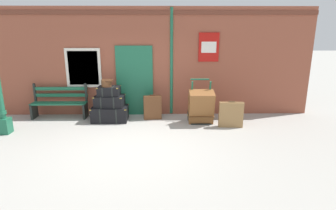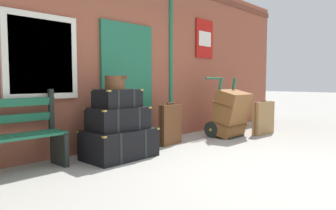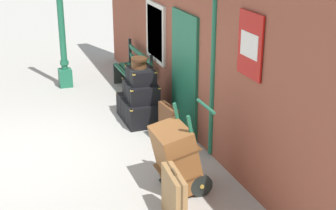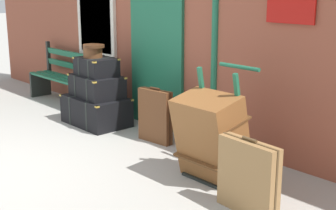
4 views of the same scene
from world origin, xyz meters
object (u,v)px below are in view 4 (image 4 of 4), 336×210
at_px(round_hatbox, 93,50).
at_px(suitcase_cream, 248,177).
at_px(steamer_trunk_base, 96,110).
at_px(large_brown_trunk, 211,137).
at_px(porters_trolley, 222,151).
at_px(steamer_trunk_top, 96,67).
at_px(suitcase_tan, 155,116).
at_px(platform_bench, 63,78).
at_px(steamer_trunk_middle, 97,86).

height_order(round_hatbox, suitcase_cream, round_hatbox).
distance_m(steamer_trunk_base, large_brown_trunk, 2.61).
bearing_deg(porters_trolley, steamer_trunk_top, 177.23).
xyz_separation_m(steamer_trunk_base, suitcase_cream, (3.35, -0.59, 0.13)).
height_order(porters_trolley, suitcase_tan, porters_trolley).
distance_m(platform_bench, porters_trolley, 4.15).
bearing_deg(steamer_trunk_middle, steamer_trunk_top, 129.83).
xyz_separation_m(large_brown_trunk, suitcase_tan, (-1.36, 0.38, -0.12)).
relative_size(steamer_trunk_top, suitcase_tan, 0.84).
distance_m(steamer_trunk_base, suitcase_tan, 1.24).
xyz_separation_m(steamer_trunk_base, large_brown_trunk, (2.58, -0.27, 0.27)).
bearing_deg(steamer_trunk_base, suitcase_tan, 5.47).
relative_size(steamer_trunk_base, steamer_trunk_top, 1.62).
distance_m(steamer_trunk_base, steamer_trunk_middle, 0.37).
bearing_deg(steamer_trunk_top, steamer_trunk_base, -82.76).
xyz_separation_m(platform_bench, large_brown_trunk, (4.13, -0.61, 0.03)).
bearing_deg(porters_trolley, large_brown_trunk, -90.00).
bearing_deg(platform_bench, suitcase_cream, -10.85).
distance_m(round_hatbox, porters_trolley, 2.77).
relative_size(platform_bench, steamer_trunk_base, 1.58).
relative_size(platform_bench, porters_trolley, 1.34).
height_order(steamer_trunk_base, suitcase_cream, suitcase_cream).
bearing_deg(suitcase_cream, porters_trolley, 146.79).
bearing_deg(steamer_trunk_base, round_hatbox, 161.73).
relative_size(steamer_trunk_base, suitcase_tan, 1.36).
relative_size(porters_trolley, large_brown_trunk, 1.25).
height_order(porters_trolley, large_brown_trunk, porters_trolley).
distance_m(steamer_trunk_top, large_brown_trunk, 2.64).
distance_m(platform_bench, suitcase_tan, 2.78).
height_order(steamer_trunk_top, large_brown_trunk, steamer_trunk_top).
xyz_separation_m(porters_trolley, large_brown_trunk, (-0.00, -0.17, 0.21)).
distance_m(steamer_trunk_middle, porters_trolley, 2.60).
bearing_deg(suitcase_tan, platform_bench, 175.25).
bearing_deg(suitcase_tan, steamer_trunk_base, -174.53).
distance_m(porters_trolley, suitcase_cream, 0.92).
xyz_separation_m(steamer_trunk_middle, steamer_trunk_top, (-0.01, 0.01, 0.29)).
bearing_deg(steamer_trunk_top, steamer_trunk_middle, -50.17).
xyz_separation_m(steamer_trunk_top, porters_trolley, (2.59, -0.13, -0.60)).
relative_size(steamer_trunk_middle, porters_trolley, 0.71).
bearing_deg(steamer_trunk_top, suitcase_cream, -10.57).
distance_m(porters_trolley, suitcase_tan, 1.38).
distance_m(round_hatbox, suitcase_cream, 3.54).
xyz_separation_m(steamer_trunk_top, round_hatbox, (-0.05, -0.02, 0.24)).
height_order(steamer_trunk_middle, large_brown_trunk, large_brown_trunk).
bearing_deg(steamer_trunk_top, large_brown_trunk, -6.61).
xyz_separation_m(round_hatbox, large_brown_trunk, (2.63, -0.28, -0.63)).
bearing_deg(round_hatbox, suitcase_tan, 4.52).
bearing_deg(porters_trolley, suitcase_tan, 171.33).
height_order(round_hatbox, porters_trolley, porters_trolley).
bearing_deg(suitcase_cream, large_brown_trunk, 156.91).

